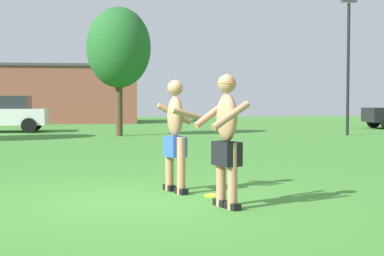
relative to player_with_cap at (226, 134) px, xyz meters
name	(u,v)px	position (x,y,z in m)	size (l,w,h in m)	color
ground_plane	(141,201)	(-1.09, 0.65, -0.98)	(80.00, 80.00, 0.00)	#428433
player_with_cap	(226,134)	(0.00, 0.00, 0.00)	(0.72, 0.82, 1.76)	black
player_in_blue	(176,133)	(-0.52, 1.38, -0.07)	(0.73, 0.70, 1.72)	black
frisbee	(213,195)	(-0.02, 0.94, -0.97)	(0.24, 0.24, 0.03)	yellow
lamp_post	(348,50)	(7.71, 14.68, 2.38)	(0.60, 0.24, 5.44)	black
outbuilding_behind_lot	(57,94)	(-4.89, 28.95, 0.77)	(9.87, 4.80, 3.49)	brown
tree_right_field	(119,48)	(-1.27, 15.45, 2.43)	(2.49, 2.49, 4.99)	#4C3823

